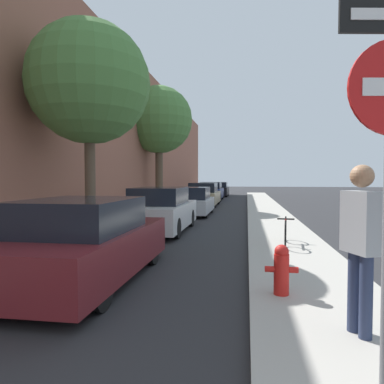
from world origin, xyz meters
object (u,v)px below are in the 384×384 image
at_px(street_tree_near, 89,83).
at_px(bicycle, 286,231).
at_px(parked_car_silver, 191,202).
at_px(street_tree_far, 159,120).
at_px(parked_car_champagne, 204,195).
at_px(parked_car_black, 219,190).
at_px(pedestrian, 361,238).
at_px(parked_car_navy, 211,192).
at_px(parked_car_white, 161,211).
at_px(parked_car_maroon, 83,243).
at_px(fire_hydrant, 281,269).

relative_size(street_tree_near, bicycle, 3.56).
bearing_deg(parked_car_silver, street_tree_near, -100.28).
bearing_deg(street_tree_far, street_tree_near, -85.64).
xyz_separation_m(parked_car_champagne, parked_car_black, (0.04, 11.76, -0.02)).
bearing_deg(pedestrian, parked_car_silver, 174.77).
distance_m(parked_car_navy, pedestrian, 24.74).
height_order(parked_car_black, street_tree_near, street_tree_near).
bearing_deg(parked_car_champagne, street_tree_far, -124.86).
bearing_deg(parked_car_white, pedestrian, -61.74).
bearing_deg(street_tree_near, street_tree_far, 94.36).
bearing_deg(street_tree_near, pedestrian, -42.75).
height_order(parked_car_white, street_tree_near, street_tree_near).
xyz_separation_m(street_tree_far, pedestrian, (6.15, -15.63, -3.91)).
bearing_deg(parked_car_champagne, parked_car_black, 89.79).
xyz_separation_m(parked_car_maroon, parked_car_silver, (0.11, 11.19, -0.04)).
bearing_deg(bicycle, street_tree_near, -171.14).
xyz_separation_m(parked_car_black, street_tree_far, (-2.23, -14.90, 4.39)).
bearing_deg(parked_car_navy, bicycle, -78.78).
bearing_deg(parked_car_silver, street_tree_far, 130.32).
height_order(parked_car_navy, pedestrian, pedestrian).
bearing_deg(street_tree_near, bicycle, 2.45).
bearing_deg(pedestrian, fire_hydrant, -171.93).
height_order(parked_car_white, parked_car_navy, parked_car_white).
height_order(fire_hydrant, bicycle, fire_hydrant).
distance_m(parked_car_maroon, street_tree_far, 14.70).
bearing_deg(parked_car_navy, parked_car_white, -89.98).
bearing_deg(parked_car_champagne, street_tree_near, -95.64).
height_order(parked_car_black, pedestrian, pedestrian).
xyz_separation_m(parked_car_black, pedestrian, (3.92, -30.52, 0.48)).
distance_m(fire_hydrant, pedestrian, 1.55).
bearing_deg(fire_hydrant, parked_car_silver, 105.15).
relative_size(parked_car_navy, parked_car_black, 1.06).
xyz_separation_m(parked_car_maroon, pedestrian, (3.99, -1.76, 0.49)).
bearing_deg(bicycle, street_tree_far, 125.88).
bearing_deg(bicycle, parked_car_maroon, -131.66).
bearing_deg(parked_car_navy, street_tree_near, -93.77).
distance_m(pedestrian, bicycle, 5.20).
distance_m(parked_car_silver, bicycle, 8.62).
bearing_deg(parked_car_champagne, bicycle, -74.64).
bearing_deg(parked_car_navy, fire_hydrant, -81.78).
bearing_deg(street_tree_far, parked_car_white, -75.43).
relative_size(parked_car_navy, street_tree_far, 0.66).
relative_size(parked_car_white, bicycle, 2.67).
distance_m(parked_car_white, parked_car_champagne, 11.25).
bearing_deg(street_tree_near, parked_car_white, 63.49).
distance_m(parked_car_maroon, pedestrian, 4.39).
distance_m(parked_car_black, pedestrian, 30.78).
relative_size(parked_car_maroon, parked_car_silver, 1.04).
distance_m(parked_car_champagne, parked_car_black, 11.76).
distance_m(fire_hydrant, bicycle, 3.96).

